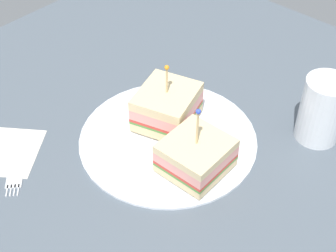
{
  "coord_description": "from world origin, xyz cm",
  "views": [
    {
      "loc": [
        39.88,
        36.04,
        52.29
      ],
      "look_at": [
        0.0,
        0.0,
        2.8
      ],
      "focal_mm": 53.62,
      "sensor_mm": 36.0,
      "label": 1
    }
  ],
  "objects": [
    {
      "name": "fork",
      "position": [
        18.96,
        -11.64,
        0.18
      ],
      "size": [
        9.0,
        9.75,
        0.35
      ],
      "color": "silver",
      "rests_on": "ground_plane"
    },
    {
      "name": "ground_plane",
      "position": [
        0.0,
        0.0,
        -1.0
      ],
      "size": [
        91.41,
        91.41,
        2.0
      ],
      "primitive_type": "cube",
      "color": "#4C5660"
    },
    {
      "name": "plate",
      "position": [
        0.0,
        0.0,
        0.4
      ],
      "size": [
        26.47,
        26.47,
        0.8
      ],
      "primitive_type": "cylinder",
      "color": "white",
      "rests_on": "ground_plane"
    },
    {
      "name": "sandwich_half_back",
      "position": [
        2.12,
        7.04,
        3.18
      ],
      "size": [
        8.77,
        8.35,
        10.62
      ],
      "color": "beige",
      "rests_on": "plate"
    },
    {
      "name": "napkin",
      "position": [
        17.51,
        -15.65,
        0.07
      ],
      "size": [
        13.12,
        12.91,
        0.15
      ],
      "primitive_type": "cube",
      "rotation": [
        0.0,
        0.0,
        6.92
      ],
      "color": "beige",
      "rests_on": "ground_plane"
    },
    {
      "name": "drink_glass",
      "position": [
        -15.64,
        15.85,
        4.57
      ],
      "size": [
        6.46,
        6.46,
        10.17
      ],
      "color": "silver",
      "rests_on": "ground_plane"
    },
    {
      "name": "sandwich_half_front",
      "position": [
        -2.45,
        -2.45,
        3.59
      ],
      "size": [
        10.97,
        10.36,
        10.33
      ],
      "color": "beige",
      "rests_on": "plate"
    }
  ]
}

